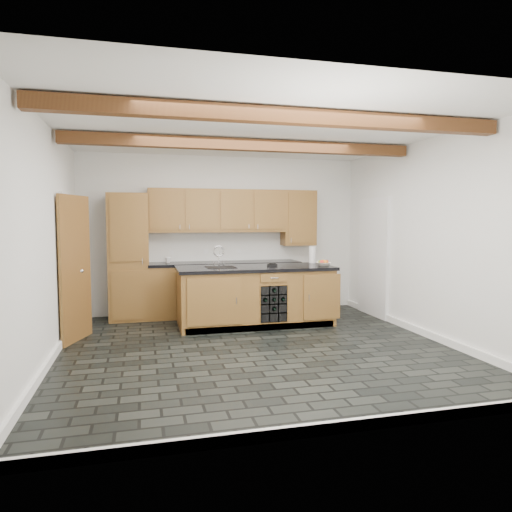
% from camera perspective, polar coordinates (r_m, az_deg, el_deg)
% --- Properties ---
extents(ground, '(5.00, 5.00, 0.00)m').
position_cam_1_polar(ground, '(6.07, 0.10, -11.38)').
color(ground, black).
rests_on(ground, ground).
extents(room_shell, '(5.01, 5.00, 5.00)m').
position_cam_1_polar(room_shell, '(6.34, -1.82, 3.28)').
color(room_shell, white).
rests_on(room_shell, ground).
extents(back_cabinetry, '(3.65, 0.62, 2.20)m').
position_cam_1_polar(back_cabinetry, '(7.99, -6.44, -0.42)').
color(back_cabinetry, olive).
rests_on(back_cabinetry, ground).
extents(island, '(2.48, 0.96, 0.93)m').
position_cam_1_polar(island, '(7.26, -0.03, -4.98)').
color(island, olive).
rests_on(island, ground).
extents(faucet, '(0.45, 0.40, 0.34)m').
position_cam_1_polar(faucet, '(7.13, -4.47, -1.12)').
color(faucet, black).
rests_on(faucet, island).
extents(kitchen_scale, '(0.17, 0.11, 0.05)m').
position_cam_1_polar(kitchen_scale, '(7.25, 2.04, -1.10)').
color(kitchen_scale, black).
rests_on(kitchen_scale, island).
extents(fruit_bowl, '(0.33, 0.33, 0.06)m').
position_cam_1_polar(fruit_bowl, '(7.36, 8.44, -1.01)').
color(fruit_bowl, silver).
rests_on(fruit_bowl, island).
extents(fruit_cluster, '(0.16, 0.17, 0.07)m').
position_cam_1_polar(fruit_cluster, '(7.36, 8.44, -0.75)').
color(fruit_cluster, red).
rests_on(fruit_cluster, fruit_bowl).
extents(paper_towel, '(0.11, 0.11, 0.28)m').
position_cam_1_polar(paper_towel, '(7.86, 7.06, 0.17)').
color(paper_towel, white).
rests_on(paper_towel, island).
extents(mug, '(0.14, 0.14, 0.10)m').
position_cam_1_polar(mug, '(7.98, -10.95, -0.49)').
color(mug, white).
rests_on(mug, back_cabinetry).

